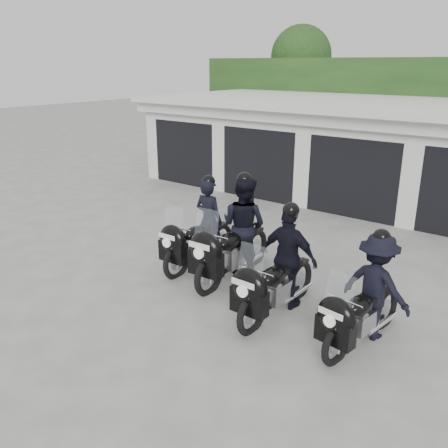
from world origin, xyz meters
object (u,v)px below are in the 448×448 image
Objects in this scene: police_bike_b at (238,233)px; police_bike_d at (370,294)px; police_bike_c at (283,266)px; police_bike_a at (200,230)px.

police_bike_b is 3.08m from police_bike_d.
police_bike_c is 1.08× the size of police_bike_d.
police_bike_c reaches higher than police_bike_a.
police_bike_a is 0.96m from police_bike_b.
police_bike_c is at bearing -28.21° from police_bike_b.
police_bike_d is (1.53, 0.01, -0.05)m from police_bike_c.
police_bike_b is (0.94, 0.05, 0.14)m from police_bike_a.
police_bike_a is 0.90× the size of police_bike_b.
police_bike_a is 0.99× the size of police_bike_c.
police_bike_b is at bearing 175.02° from police_bike_d.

